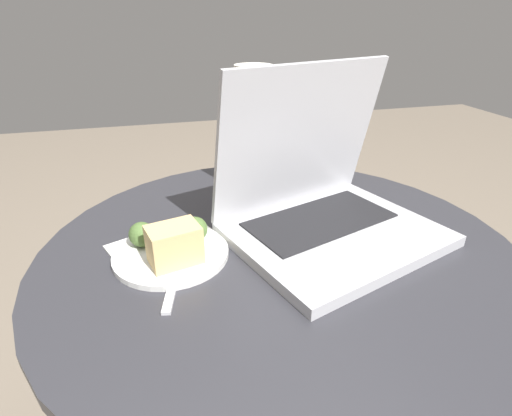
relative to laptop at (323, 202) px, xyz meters
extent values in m
cylinder|color=black|center=(-0.08, -0.03, -0.33)|extent=(0.08, 0.08, 0.51)
cylinder|color=#2D2D33|center=(-0.08, -0.03, -0.06)|extent=(0.75, 0.75, 0.02)
cube|color=white|center=(-0.26, 0.01, -0.05)|extent=(0.20, 0.17, 0.00)
cube|color=#B2B2B7|center=(0.01, -0.03, -0.05)|extent=(0.38, 0.34, 0.02)
cube|color=black|center=(0.00, 0.00, -0.04)|extent=(0.27, 0.19, 0.00)
cube|color=#B2B2B7|center=(-0.02, 0.06, 0.09)|extent=(0.32, 0.16, 0.25)
cube|color=black|center=(-0.02, 0.06, 0.09)|extent=(0.29, 0.14, 0.23)
cylinder|color=#C6701E|center=(-0.07, 0.20, 0.05)|extent=(0.07, 0.07, 0.21)
cylinder|color=white|center=(-0.07, 0.20, 0.18)|extent=(0.07, 0.07, 0.03)
cylinder|color=silver|center=(-0.25, -0.01, -0.05)|extent=(0.18, 0.18, 0.01)
cube|color=#DBB775|center=(-0.25, -0.04, -0.02)|extent=(0.08, 0.07, 0.06)
sphere|color=#4C6B33|center=(-0.29, 0.01, -0.03)|extent=(0.04, 0.04, 0.04)
sphere|color=#4C6B33|center=(-0.21, 0.01, -0.03)|extent=(0.04, 0.04, 0.04)
cube|color=silver|center=(-0.25, -0.09, -0.05)|extent=(0.04, 0.13, 0.00)
cube|color=silver|center=(-0.23, 0.00, -0.05)|extent=(0.04, 0.06, 0.00)
camera|label=1|loc=(-0.26, -0.55, 0.28)|focal=28.00mm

